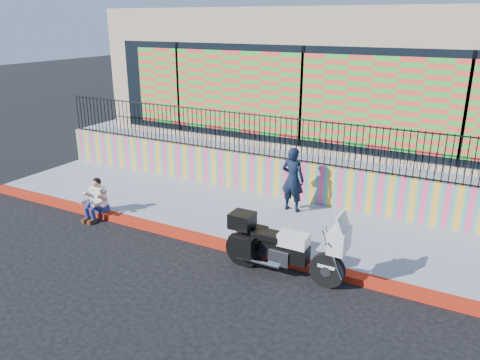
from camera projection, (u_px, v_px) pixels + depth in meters
The scene contains 10 objects.
ground at pixel (229, 249), 10.57m from camera, with size 90.00×90.00×0.00m, color black.
red_curb at pixel (229, 246), 10.54m from camera, with size 16.00×0.30×0.15m, color #A1130B.
sidewalk at pixel (261, 220), 11.91m from camera, with size 16.00×3.00×0.15m, color gray.
mural_wall at pixel (286, 179), 13.04m from camera, with size 16.00×0.20×1.10m, color #FF4378.
metal_fence at pixel (288, 139), 12.66m from camera, with size 15.80×0.04×1.20m, color black, non-canonical shape.
elevated_platform at pixel (341, 142), 17.30m from camera, with size 16.00×10.00×1.25m, color gray.
storefront_building at pixel (344, 70), 16.26m from camera, with size 14.00×8.06×4.00m.
police_motorcycle at pixel (282, 245), 9.31m from camera, with size 2.50×0.83×1.56m.
police_officer at pixel (293, 179), 12.05m from camera, with size 0.62×0.41×1.71m, color black.
seated_man at pixel (95, 203), 12.00m from camera, with size 0.54×0.71×1.06m.
Camera 1 is at (4.75, -8.21, 4.92)m, focal length 35.00 mm.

